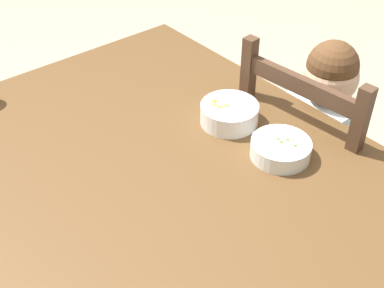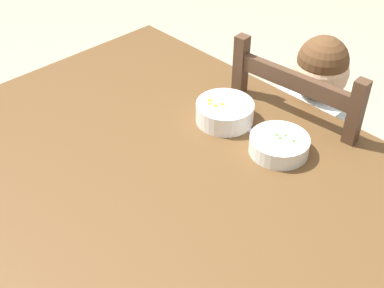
{
  "view_description": "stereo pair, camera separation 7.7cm",
  "coord_description": "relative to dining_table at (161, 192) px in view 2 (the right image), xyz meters",
  "views": [
    {
      "loc": [
        0.84,
        -0.58,
        1.62
      ],
      "look_at": [
        0.04,
        0.08,
        0.8
      ],
      "focal_mm": 47.87,
      "sensor_mm": 36.0,
      "label": 1
    },
    {
      "loc": [
        0.79,
        -0.64,
        1.62
      ],
      "look_at": [
        0.04,
        0.08,
        0.8
      ],
      "focal_mm": 47.87,
      "sensor_mm": 36.0,
      "label": 2
    }
  ],
  "objects": [
    {
      "name": "dining_table",
      "position": [
        0.0,
        0.0,
        0.0
      ],
      "size": [
        1.32,
        1.04,
        0.75
      ],
      "color": "brown",
      "rests_on": "ground"
    },
    {
      "name": "dining_chair",
      "position": [
        0.08,
        0.57,
        -0.21
      ],
      "size": [
        0.46,
        0.46,
        0.94
      ],
      "color": "#493121",
      "rests_on": "ground"
    },
    {
      "name": "child_figure",
      "position": [
        0.08,
        0.56,
        -0.04
      ],
      "size": [
        0.32,
        0.31,
        0.94
      ],
      "color": "silver",
      "rests_on": "ground"
    },
    {
      "name": "bowl_of_peas",
      "position": [
        0.18,
        0.27,
        0.12
      ],
      "size": [
        0.16,
        0.16,
        0.05
      ],
      "color": "white",
      "rests_on": "dining_table"
    },
    {
      "name": "bowl_of_carrots",
      "position": [
        -0.02,
        0.27,
        0.13
      ],
      "size": [
        0.17,
        0.17,
        0.06
      ],
      "color": "white",
      "rests_on": "dining_table"
    },
    {
      "name": "spoon",
      "position": [
        0.04,
        0.26,
        0.1
      ],
      "size": [
        0.12,
        0.1,
        0.01
      ],
      "color": "silver",
      "rests_on": "dining_table"
    }
  ]
}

